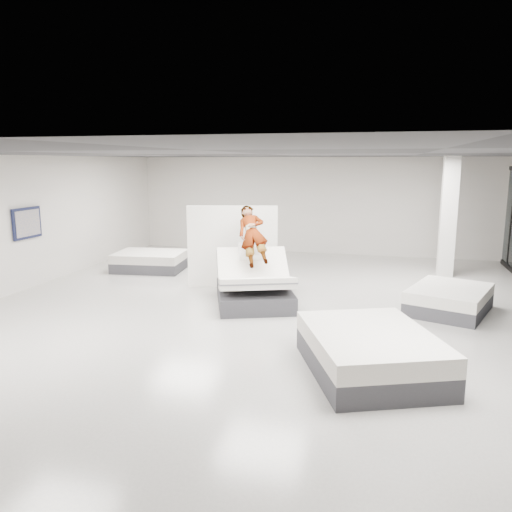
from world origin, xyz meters
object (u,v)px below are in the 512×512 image
(hero_bed, at_px, (254,286))
(flat_bed_right_far, at_px, (449,299))
(remote, at_px, (264,256))
(wall_poster, at_px, (27,223))
(flat_bed_right_near, at_px, (370,352))
(flat_bed_left_far, at_px, (150,261))
(column, at_px, (448,217))
(person, at_px, (253,245))
(divider_panel, at_px, (233,246))

(hero_bed, relative_size, flat_bed_right_far, 1.11)
(remote, distance_m, wall_poster, 5.87)
(flat_bed_right_near, bearing_deg, flat_bed_left_far, 138.37)
(column, bearing_deg, flat_bed_right_near, -103.98)
(flat_bed_right_far, height_order, flat_bed_left_far, flat_bed_left_far)
(hero_bed, bearing_deg, remote, 12.44)
(hero_bed, relative_size, flat_bed_right_near, 0.91)
(column, bearing_deg, flat_bed_left_far, -170.15)
(remote, height_order, flat_bed_left_far, remote)
(flat_bed_right_far, distance_m, wall_poster, 9.77)
(hero_bed, distance_m, flat_bed_left_far, 4.55)
(flat_bed_right_near, relative_size, column, 0.85)
(flat_bed_right_near, distance_m, column, 7.34)
(hero_bed, xyz_separation_m, wall_poster, (-5.63, -0.02, 1.21))
(person, distance_m, divider_panel, 1.39)
(flat_bed_right_far, xyz_separation_m, flat_bed_right_near, (-1.48, -3.51, 0.06))
(person, bearing_deg, flat_bed_left_far, 127.00)
(flat_bed_left_far, bearing_deg, wall_poster, -125.80)
(remote, xyz_separation_m, divider_panel, (-1.14, 1.35, -0.06))
(hero_bed, bearing_deg, person, 110.93)
(flat_bed_left_far, bearing_deg, column, 9.85)
(hero_bed, bearing_deg, flat_bed_right_near, -49.83)
(flat_bed_right_near, bearing_deg, flat_bed_right_far, 67.16)
(hero_bed, height_order, column, column)
(person, relative_size, flat_bed_right_far, 0.75)
(person, bearing_deg, flat_bed_right_far, -18.47)
(person, relative_size, remote, 11.86)
(flat_bed_right_far, bearing_deg, hero_bed, -173.30)
(person, bearing_deg, flat_bed_right_near, -72.17)
(remote, xyz_separation_m, flat_bed_left_far, (-3.97, 2.53, -0.80))
(remote, bearing_deg, hero_bed, 171.51)
(flat_bed_left_far, xyz_separation_m, column, (8.06, 1.40, 1.34))
(flat_bed_right_far, relative_size, column, 0.69)
(flat_bed_right_far, distance_m, flat_bed_left_far, 8.07)
(remote, bearing_deg, wall_poster, 159.78)
(remote, bearing_deg, column, 22.91)
(hero_bed, height_order, flat_bed_right_near, hero_bed)
(flat_bed_right_near, bearing_deg, hero_bed, 130.17)
(hero_bed, relative_size, flat_bed_left_far, 1.22)
(person, xyz_separation_m, flat_bed_right_far, (4.15, 0.18, -1.00))
(column, bearing_deg, remote, -136.16)
(person, height_order, flat_bed_left_far, person)
(hero_bed, relative_size, person, 1.49)
(divider_panel, relative_size, flat_bed_right_near, 0.81)
(divider_panel, bearing_deg, flat_bed_right_near, -69.17)
(hero_bed, relative_size, divider_panel, 1.12)
(flat_bed_right_far, bearing_deg, remote, -173.63)
(hero_bed, height_order, flat_bed_left_far, hero_bed)
(flat_bed_left_far, height_order, wall_poster, wall_poster)
(person, bearing_deg, divider_panel, 105.21)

